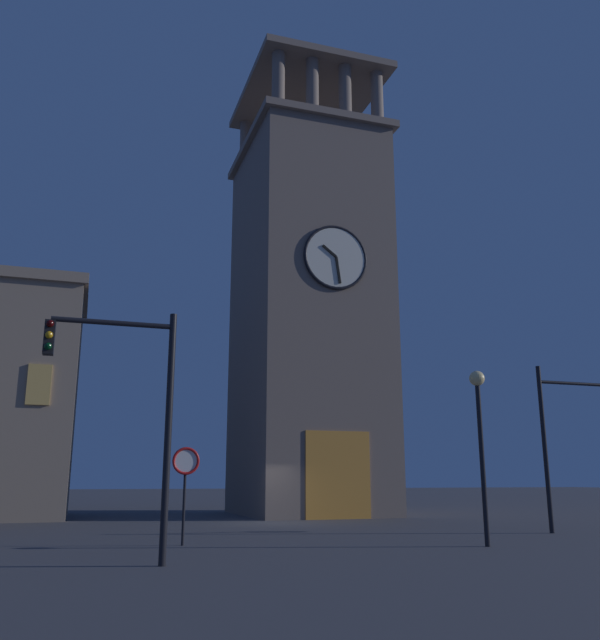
% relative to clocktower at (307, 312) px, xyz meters
% --- Properties ---
extents(ground_plane, '(200.00, 200.00, 0.00)m').
position_rel_clocktower_xyz_m(ground_plane, '(3.49, 5.88, -10.87)').
color(ground_plane, '#424247').
extents(clocktower, '(7.56, 9.32, 27.15)m').
position_rel_clocktower_xyz_m(clocktower, '(0.00, 0.00, 0.00)').
color(clocktower, '#75665B').
rests_on(clocktower, ground_plane).
extents(traffic_signal_near, '(2.84, 0.41, 5.51)m').
position_rel_clocktower_xyz_m(traffic_signal_near, '(10.52, 18.66, -7.20)').
color(traffic_signal_near, black).
rests_on(traffic_signal_near, ground_plane).
extents(traffic_signal_mid, '(3.45, 0.41, 5.77)m').
position_rel_clocktower_xyz_m(traffic_signal_mid, '(-5.13, 13.98, -7.10)').
color(traffic_signal_mid, black).
rests_on(traffic_signal_mid, ground_plane).
extents(street_lamp, '(0.44, 0.44, 4.85)m').
position_rel_clocktower_xyz_m(street_lamp, '(0.68, 17.24, -7.45)').
color(street_lamp, black).
rests_on(street_lamp, ground_plane).
extents(no_horn_sign, '(0.78, 0.14, 2.69)m').
position_rel_clocktower_xyz_m(no_horn_sign, '(8.58, 14.39, -8.77)').
color(no_horn_sign, black).
rests_on(no_horn_sign, ground_plane).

